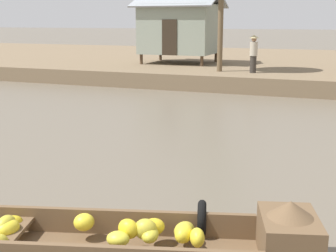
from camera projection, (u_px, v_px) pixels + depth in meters
ground_plane at (233, 141)px, 11.64m from camera, size 300.00×300.00×0.00m
riverbank_strip at (299, 65)px, 27.44m from camera, size 160.00×20.00×0.70m
banana_boat at (86, 237)px, 5.83m from camera, size 5.79×2.56×0.88m
stilt_house_left at (180, 28)px, 24.74m from camera, size 4.46×3.64×3.80m
vendor_person at (254, 52)px, 20.24m from camera, size 0.44×0.44×1.66m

